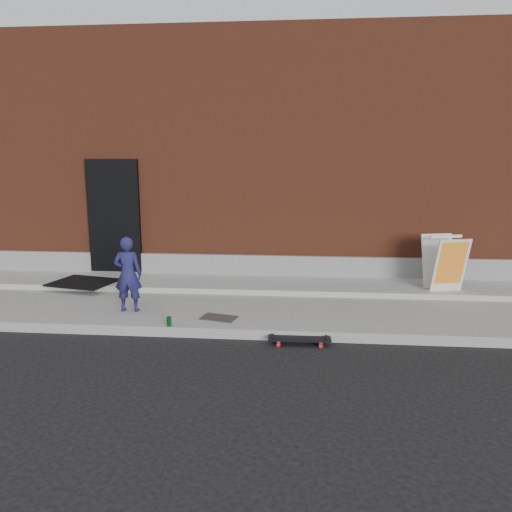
# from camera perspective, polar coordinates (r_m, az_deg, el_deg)

# --- Properties ---
(ground) EXTENTS (80.00, 80.00, 0.00)m
(ground) POSITION_cam_1_polar(r_m,az_deg,el_deg) (7.24, -4.19, -9.43)
(ground) COLOR black
(ground) RESTS_ON ground
(sidewalk) EXTENTS (20.00, 3.00, 0.15)m
(sidewalk) POSITION_cam_1_polar(r_m,az_deg,el_deg) (8.62, -2.56, -5.49)
(sidewalk) COLOR gray
(sidewalk) RESTS_ON ground
(apron) EXTENTS (20.00, 1.20, 0.10)m
(apron) POSITION_cam_1_polar(r_m,az_deg,el_deg) (9.45, -1.83, -3.22)
(apron) COLOR gray
(apron) RESTS_ON sidewalk
(building) EXTENTS (20.00, 8.10, 5.00)m
(building) POSITION_cam_1_polar(r_m,az_deg,el_deg) (13.73, 0.51, 10.93)
(building) COLOR brown
(building) RESTS_ON ground
(child) EXTENTS (0.45, 0.31, 1.20)m
(child) POSITION_cam_1_polar(r_m,az_deg,el_deg) (8.08, -14.43, -2.02)
(child) COLOR #1B1A4B
(child) RESTS_ON sidewalk
(skateboard) EXTENTS (0.84, 0.23, 0.09)m
(skateboard) POSITION_cam_1_polar(r_m,az_deg,el_deg) (7.01, 5.00, -9.47)
(skateboard) COLOR red
(skateboard) RESTS_ON ground
(pizza_sign) EXTENTS (0.73, 0.81, 0.98)m
(pizza_sign) POSITION_cam_1_polar(r_m,az_deg,el_deg) (9.35, 20.76, -0.71)
(pizza_sign) COLOR silver
(pizza_sign) RESTS_ON apron
(soda_can) EXTENTS (0.09, 0.09, 0.14)m
(soda_can) POSITION_cam_1_polar(r_m,az_deg,el_deg) (7.36, -9.90, -7.40)
(soda_can) COLOR #1A8632
(soda_can) RESTS_ON sidewalk
(doormat) EXTENTS (1.25, 1.09, 0.03)m
(doormat) POSITION_cam_1_polar(r_m,az_deg,el_deg) (9.84, -19.16, -2.86)
(doormat) COLOR black
(doormat) RESTS_ON apron
(utility_plate) EXTENTS (0.59, 0.46, 0.02)m
(utility_plate) POSITION_cam_1_polar(r_m,az_deg,el_deg) (7.64, -4.26, -7.06)
(utility_plate) COLOR #4F4F53
(utility_plate) RESTS_ON sidewalk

